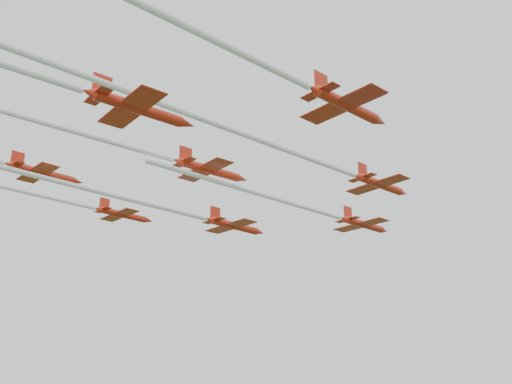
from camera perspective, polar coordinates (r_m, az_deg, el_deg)
The scene contains 6 objects.
jet_lead at distance 89.27m, azimuth 6.82°, elevation -2.09°, with size 18.54×46.35×2.89m.
jet_row2_left at distance 84.49m, azimuth -6.51°, elevation -2.30°, with size 16.11×42.88×2.84m.
jet_row2_right at distance 67.79m, azimuth 5.27°, elevation 3.39°, with size 21.38×54.04×2.64m.
jet_row3_left at distance 92.95m, azimuth -17.95°, elevation -1.04°, with size 15.57×42.70×2.58m.
jet_row3_mid at distance 70.14m, azimuth -12.63°, elevation 4.43°, with size 21.63×49.98×2.79m.
jet_row3_right at distance 48.60m, azimuth -1.68°, elevation 13.77°, with size 21.26×55.05×2.72m.
Camera 1 is at (34.94, -64.12, 31.35)m, focal length 40.00 mm.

